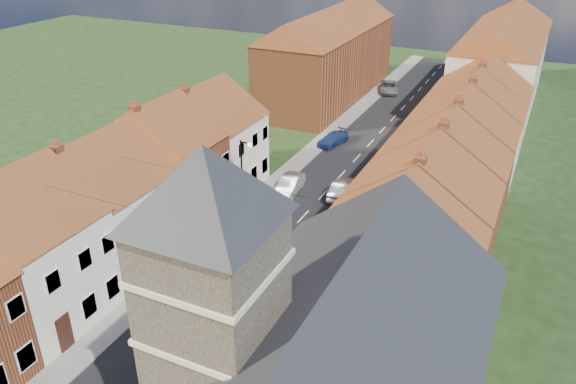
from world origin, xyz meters
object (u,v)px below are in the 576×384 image
(church, at_px, (331,361))
(car_far, at_px, (333,139))
(car_distant, at_px, (389,87))
(pedestrian_left, at_px, (146,292))
(car_near, at_px, (189,297))
(pedestrian_right, at_px, (251,345))
(car_mid, at_px, (289,185))
(car_mid_b, at_px, (343,189))
(lamppost, at_px, (243,175))

(church, height_order, car_far, church)
(car_distant, bearing_deg, pedestrian_left, -106.95)
(car_near, distance_m, pedestrian_right, 5.75)
(car_near, xyz_separation_m, car_mid, (-1.02, 15.51, -0.03))
(church, bearing_deg, car_distant, 103.64)
(car_mid, xyz_separation_m, car_mid_b, (4.10, 1.23, 0.01))
(car_near, xyz_separation_m, car_distant, (-1.63, 45.47, -0.07))
(church, xyz_separation_m, car_near, (-10.93, 6.28, -5.16))
(car_near, relative_size, pedestrian_left, 2.20)
(lamppost, bearing_deg, car_distant, 89.00)
(church, distance_m, car_far, 35.59)
(car_far, relative_size, pedestrian_left, 2.05)
(car_mid, relative_size, car_mid_b, 0.98)
(car_near, height_order, pedestrian_left, pedestrian_left)
(car_mid, distance_m, pedestrian_left, 16.58)
(church, xyz_separation_m, lamppost, (-13.17, 16.68, -2.34))
(car_near, bearing_deg, car_distant, 105.50)
(car_near, height_order, car_mid, car_near)
(church, height_order, car_distant, church)
(church, relative_size, car_distant, 3.27)
(church, xyz_separation_m, car_mid, (-11.95, 21.78, -5.19))
(car_mid, height_order, car_mid_b, car_mid_b)
(pedestrian_right, bearing_deg, pedestrian_left, 0.43)
(church, distance_m, car_near, 13.62)
(pedestrian_left, bearing_deg, car_mid_b, 75.16)
(car_near, height_order, car_far, car_near)
(lamppost, distance_m, pedestrian_left, 11.70)
(car_far, height_order, car_distant, car_distant)
(church, xyz_separation_m, car_distant, (-12.56, 51.74, -5.23))
(car_mid, xyz_separation_m, pedestrian_right, (6.30, -17.76, 0.41))
(car_distant, bearing_deg, church, -92.69)
(car_mid, distance_m, car_distant, 29.97)
(pedestrian_left, relative_size, pedestrian_right, 0.98)
(pedestrian_left, relative_size, car_mid_b, 0.45)
(car_distant, height_order, pedestrian_right, pedestrian_right)
(pedestrian_left, height_order, pedestrian_right, pedestrian_right)
(car_far, bearing_deg, car_mid_b, -52.03)
(car_near, bearing_deg, lamppost, 115.60)
(pedestrian_left, distance_m, pedestrian_right, 7.50)
(car_mid, distance_m, car_mid_b, 4.28)
(lamppost, xyz_separation_m, car_near, (2.24, -10.40, -2.82))
(car_near, height_order, car_distant, car_near)
(pedestrian_right, height_order, car_mid_b, pedestrian_right)
(lamppost, distance_m, pedestrian_right, 14.92)
(car_distant, relative_size, pedestrian_left, 2.44)
(car_near, bearing_deg, car_mid_b, 93.05)
(lamppost, relative_size, car_near, 1.43)
(lamppost, height_order, pedestrian_left, lamppost)
(pedestrian_left, bearing_deg, car_near, 27.38)
(car_near, height_order, pedestrian_right, pedestrian_right)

